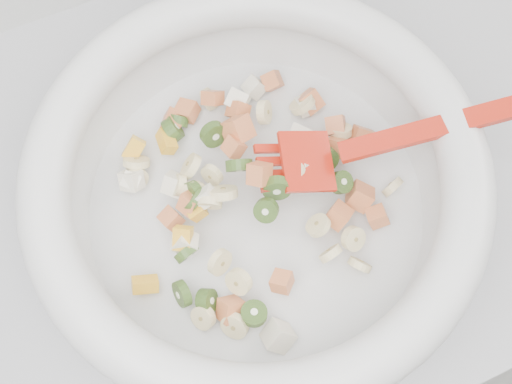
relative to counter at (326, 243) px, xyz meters
name	(u,v)px	position (x,y,z in m)	size (l,w,h in m)	color
counter	(326,243)	(0.00, 0.00, 0.00)	(2.00, 0.60, 0.90)	#9F9EA4
mixing_bowl	(256,185)	(-0.16, -0.05, 0.52)	(0.49, 0.44, 0.14)	silver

